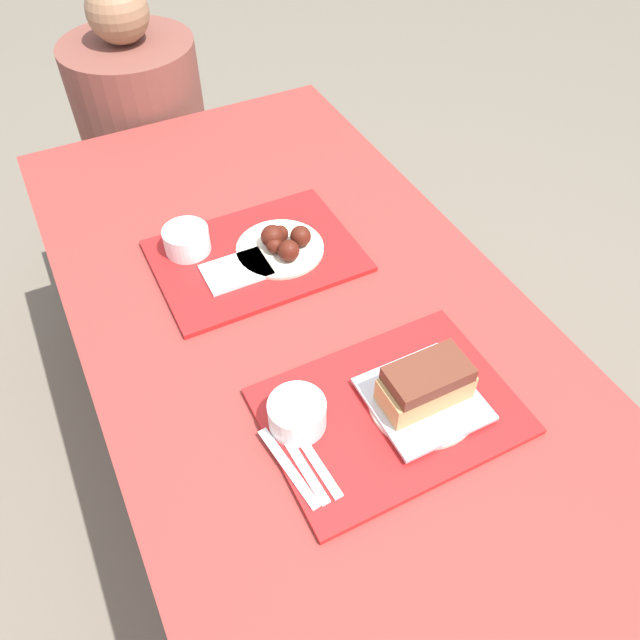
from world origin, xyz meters
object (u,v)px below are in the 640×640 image
(bowl_coleslaw_far, at_px, (186,239))
(brisket_sandwich_plate, at_px, (425,390))
(tray_near, at_px, (390,411))
(tray_far, at_px, (256,256))
(bowl_coleslaw_near, at_px, (297,413))
(wings_plate_far, at_px, (282,244))
(person_seated_across, at_px, (140,110))

(bowl_coleslaw_far, bearing_deg, brisket_sandwich_plate, -67.64)
(tray_near, bearing_deg, tray_far, 96.16)
(bowl_coleslaw_near, bearing_deg, tray_near, -16.74)
(tray_far, bearing_deg, bowl_coleslaw_near, -103.59)
(tray_far, bearing_deg, tray_near, -83.84)
(bowl_coleslaw_near, xyz_separation_m, brisket_sandwich_plate, (0.22, -0.06, 0.01))
(tray_far, distance_m, bowl_coleslaw_far, 0.16)
(brisket_sandwich_plate, bearing_deg, wings_plate_far, 96.31)
(tray_near, xyz_separation_m, brisket_sandwich_plate, (0.06, -0.01, 0.04))
(brisket_sandwich_plate, distance_m, wings_plate_far, 0.48)
(tray_far, distance_m, bowl_coleslaw_near, 0.45)
(bowl_coleslaw_far, relative_size, wings_plate_far, 0.52)
(tray_far, xyz_separation_m, bowl_coleslaw_near, (-0.11, -0.44, 0.04))
(tray_near, bearing_deg, bowl_coleslaw_near, 163.26)
(brisket_sandwich_plate, height_order, wings_plate_far, brisket_sandwich_plate)
(tray_near, height_order, tray_far, same)
(tray_near, relative_size, wings_plate_far, 2.25)
(tray_near, height_order, brisket_sandwich_plate, brisket_sandwich_plate)
(tray_far, relative_size, bowl_coleslaw_far, 4.36)
(tray_far, height_order, brisket_sandwich_plate, brisket_sandwich_plate)
(tray_near, distance_m, tray_far, 0.49)
(tray_far, distance_m, brisket_sandwich_plate, 0.51)
(tray_far, bearing_deg, wings_plate_far, -16.30)
(brisket_sandwich_plate, height_order, person_seated_across, person_seated_across)
(bowl_coleslaw_near, bearing_deg, brisket_sandwich_plate, -15.95)
(brisket_sandwich_plate, relative_size, person_seated_across, 0.30)
(wings_plate_far, bearing_deg, person_seated_across, 95.65)
(tray_near, relative_size, brisket_sandwich_plate, 2.25)
(tray_near, height_order, wings_plate_far, wings_plate_far)
(tray_near, relative_size, person_seated_across, 0.68)
(bowl_coleslaw_near, height_order, person_seated_across, person_seated_across)
(tray_far, relative_size, bowl_coleslaw_near, 4.36)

